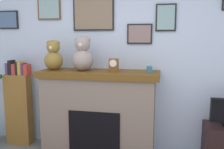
{
  "coord_description": "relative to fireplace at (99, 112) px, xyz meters",
  "views": [
    {
      "loc": [
        0.6,
        -1.54,
        1.61
      ],
      "look_at": [
        -0.08,
        1.67,
        1.13
      ],
      "focal_mm": 39.75,
      "sensor_mm": 36.0,
      "label": 1
    }
  ],
  "objects": [
    {
      "name": "back_wall",
      "position": [
        0.25,
        0.33,
        0.71
      ],
      "size": [
        5.2,
        0.15,
        2.6
      ],
      "color": "silver",
      "rests_on": "ground_plane"
    },
    {
      "name": "mantel_clock",
      "position": [
        0.21,
        -0.02,
        0.67
      ],
      "size": [
        0.12,
        0.09,
        0.17
      ],
      "color": "brown",
      "rests_on": "fireplace"
    },
    {
      "name": "candle_jar",
      "position": [
        0.68,
        -0.02,
        0.62
      ],
      "size": [
        0.08,
        0.08,
        0.09
      ],
      "primitive_type": "cylinder",
      "color": "teal",
      "rests_on": "fireplace"
    },
    {
      "name": "bookshelf",
      "position": [
        -1.28,
        0.07,
        0.01
      ],
      "size": [
        0.39,
        0.16,
        1.29
      ],
      "color": "brown",
      "rests_on": "ground_plane"
    },
    {
      "name": "teddy_bear_tan",
      "position": [
        -0.22,
        -0.02,
        0.79
      ],
      "size": [
        0.29,
        0.29,
        0.47
      ],
      "color": "gray",
      "rests_on": "fireplace"
    },
    {
      "name": "fireplace",
      "position": [
        0.0,
        0.0,
        0.0
      ],
      "size": [
        1.63,
        0.59,
        1.17
      ],
      "color": "gray",
      "rests_on": "ground_plane"
    },
    {
      "name": "teddy_bear_brown",
      "position": [
        -0.64,
        -0.02,
        0.77
      ],
      "size": [
        0.26,
        0.26,
        0.41
      ],
      "color": "olive",
      "rests_on": "fireplace"
    }
  ]
}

